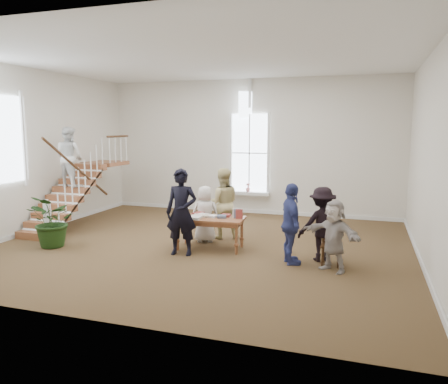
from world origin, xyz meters
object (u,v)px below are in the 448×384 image
(library_table, at_px, (209,221))
(woman_cluster_a, at_px, (291,224))
(police_officer, at_px, (181,212))
(side_chair, at_px, (331,241))
(elderly_woman, at_px, (205,214))
(woman_cluster_c, at_px, (334,236))
(woman_cluster_b, at_px, (322,224))
(floor_plant, at_px, (53,221))
(person_yellow, at_px, (222,203))

(library_table, height_order, woman_cluster_a, woman_cluster_a)
(police_officer, relative_size, side_chair, 2.14)
(side_chair, bearing_deg, elderly_woman, 163.00)
(woman_cluster_a, relative_size, woman_cluster_c, 1.18)
(woman_cluster_b, relative_size, side_chair, 1.76)
(library_table, height_order, floor_plant, floor_plant)
(library_table, distance_m, woman_cluster_c, 3.07)
(elderly_woman, xyz_separation_m, floor_plant, (-3.32, -1.64, -0.08))
(elderly_woman, xyz_separation_m, side_chair, (3.22, -0.94, -0.21))
(library_table, xyz_separation_m, police_officer, (-0.42, -0.65, 0.30))
(elderly_woman, xyz_separation_m, woman_cluster_a, (2.39, -1.17, 0.15))
(floor_plant, distance_m, side_chair, 6.57)
(woman_cluster_b, bearing_deg, floor_plant, -19.33)
(elderly_woman, relative_size, woman_cluster_c, 0.98)
(library_table, relative_size, elderly_woman, 1.17)
(library_table, distance_m, person_yellow, 1.13)
(library_table, bearing_deg, woman_cluster_c, -18.68)
(elderly_woman, relative_size, person_yellow, 0.78)
(woman_cluster_c, bearing_deg, floor_plant, -146.37)
(library_table, height_order, woman_cluster_c, woman_cluster_c)
(elderly_woman, bearing_deg, floor_plant, 8.60)
(woman_cluster_c, relative_size, side_chair, 1.59)
(side_chair, bearing_deg, police_officer, -175.36)
(person_yellow, xyz_separation_m, woman_cluster_c, (2.99, -1.87, -0.19))
(police_officer, distance_m, person_yellow, 1.80)
(woman_cluster_c, bearing_deg, side_chair, 130.93)
(police_officer, relative_size, person_yellow, 1.07)
(library_table, distance_m, woman_cluster_a, 2.15)
(library_table, height_order, side_chair, side_chair)
(police_officer, xyz_separation_m, woman_cluster_a, (2.49, 0.08, -0.12))
(floor_plant, bearing_deg, police_officer, 6.83)
(police_officer, height_order, side_chair, police_officer)
(police_officer, bearing_deg, woman_cluster_b, 3.62)
(police_officer, xyz_separation_m, side_chair, (3.32, 0.31, -0.48))
(elderly_woman, height_order, person_yellow, person_yellow)
(floor_plant, bearing_deg, side_chair, 6.05)
(person_yellow, xyz_separation_m, woman_cluster_a, (2.09, -1.67, -0.06))
(library_table, xyz_separation_m, woman_cluster_b, (2.67, -0.12, 0.13))
(police_officer, bearing_deg, person_yellow, 71.00)
(elderly_woman, bearing_deg, woman_cluster_c, 139.75)
(person_yellow, bearing_deg, floor_plant, 7.59)
(library_table, relative_size, police_officer, 0.85)
(elderly_woman, distance_m, person_yellow, 0.62)
(person_yellow, bearing_deg, elderly_woman, 36.08)
(person_yellow, relative_size, floor_plant, 1.44)
(person_yellow, height_order, side_chair, person_yellow)
(library_table, relative_size, woman_cluster_a, 0.97)
(woman_cluster_c, bearing_deg, police_officer, -150.70)
(woman_cluster_b, distance_m, woman_cluster_c, 0.72)
(police_officer, distance_m, woman_cluster_c, 3.40)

